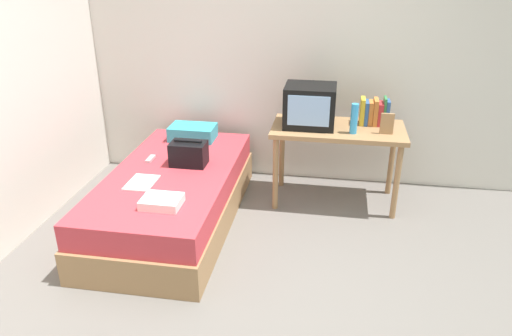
% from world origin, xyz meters
% --- Properties ---
extents(ground_plane, '(8.00, 8.00, 0.00)m').
position_xyz_m(ground_plane, '(0.00, 0.00, 0.00)').
color(ground_plane, slate).
extents(wall_back, '(5.20, 0.10, 2.60)m').
position_xyz_m(wall_back, '(0.00, 2.00, 1.30)').
color(wall_back, silver).
rests_on(wall_back, ground).
extents(bed, '(1.00, 2.00, 0.48)m').
position_xyz_m(bed, '(-0.84, 0.86, 0.23)').
color(bed, '#9E754C').
rests_on(bed, ground).
extents(desk, '(1.16, 0.60, 0.73)m').
position_xyz_m(desk, '(0.51, 1.47, 0.64)').
color(desk, '#9E754C').
rests_on(desk, ground).
extents(tv, '(0.44, 0.39, 0.36)m').
position_xyz_m(tv, '(0.25, 1.48, 0.91)').
color(tv, black).
rests_on(tv, desk).
extents(water_bottle, '(0.06, 0.06, 0.26)m').
position_xyz_m(water_bottle, '(0.63, 1.33, 0.86)').
color(water_bottle, '#3399DB').
rests_on(water_bottle, desk).
extents(book_row, '(0.25, 0.17, 0.25)m').
position_xyz_m(book_row, '(0.81, 1.60, 0.84)').
color(book_row, gold).
rests_on(book_row, desk).
extents(picture_frame, '(0.11, 0.02, 0.18)m').
position_xyz_m(picture_frame, '(0.91, 1.36, 0.82)').
color(picture_frame, '#9E754C').
rests_on(picture_frame, desk).
extents(pillow, '(0.43, 0.28, 0.13)m').
position_xyz_m(pillow, '(-0.87, 1.61, 0.54)').
color(pillow, '#33A8B7').
rests_on(pillow, bed).
extents(handbag, '(0.30, 0.20, 0.22)m').
position_xyz_m(handbag, '(-0.73, 1.01, 0.58)').
color(handbag, black).
rests_on(handbag, bed).
extents(magazine, '(0.21, 0.29, 0.01)m').
position_xyz_m(magazine, '(-1.00, 0.61, 0.48)').
color(magazine, white).
rests_on(magazine, bed).
extents(remote_dark, '(0.04, 0.16, 0.02)m').
position_xyz_m(remote_dark, '(-0.78, 0.39, 0.49)').
color(remote_dark, black).
rests_on(remote_dark, bed).
extents(remote_silver, '(0.04, 0.14, 0.02)m').
position_xyz_m(remote_silver, '(-1.09, 1.05, 0.49)').
color(remote_silver, '#B7B7BC').
rests_on(remote_silver, bed).
extents(folded_towel, '(0.28, 0.22, 0.06)m').
position_xyz_m(folded_towel, '(-0.71, 0.28, 0.51)').
color(folded_towel, white).
rests_on(folded_towel, bed).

